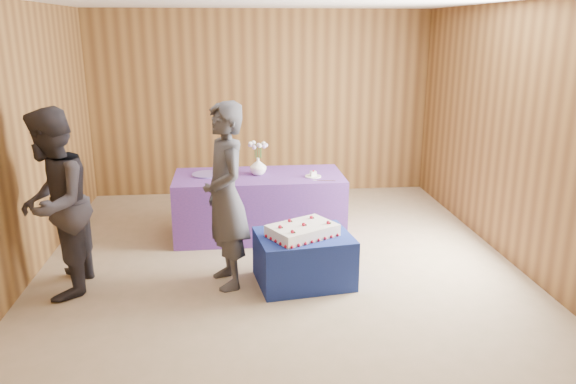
{
  "coord_description": "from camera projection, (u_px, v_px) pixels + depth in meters",
  "views": [
    {
      "loc": [
        -0.47,
        -5.33,
        2.44
      ],
      "look_at": [
        0.09,
        0.1,
        0.83
      ],
      "focal_mm": 35.0,
      "sensor_mm": 36.0,
      "label": 1
    }
  ],
  "objects": [
    {
      "name": "ground",
      "position": [
        280.0,
        272.0,
        5.82
      ],
      "size": [
        6.0,
        6.0,
        0.0
      ],
      "primitive_type": "plane",
      "color": "gray",
      "rests_on": "ground"
    },
    {
      "name": "room_shell",
      "position": [
        280.0,
        97.0,
        5.31
      ],
      "size": [
        5.04,
        6.04,
        2.72
      ],
      "color": "brown",
      "rests_on": "ground"
    },
    {
      "name": "cake_table",
      "position": [
        304.0,
        259.0,
        5.52
      ],
      "size": [
        0.99,
        0.82,
        0.5
      ],
      "primitive_type": "cube",
      "rotation": [
        0.0,
        0.0,
        0.14
      ],
      "color": "navy",
      "rests_on": "ground"
    },
    {
      "name": "serving_table",
      "position": [
        259.0,
        205.0,
        6.78
      ],
      "size": [
        2.0,
        0.9,
        0.75
      ],
      "primitive_type": "cube",
      "rotation": [
        0.0,
        0.0,
        0.0
      ],
      "color": "#68338C",
      "rests_on": "ground"
    },
    {
      "name": "sheet_cake",
      "position": [
        302.0,
        230.0,
        5.41
      ],
      "size": [
        0.77,
        0.69,
        0.15
      ],
      "rotation": [
        0.0,
        0.0,
        0.5
      ],
      "color": "white",
      "rests_on": "cake_table"
    },
    {
      "name": "vase",
      "position": [
        258.0,
        166.0,
        6.67
      ],
      "size": [
        0.25,
        0.25,
        0.2
      ],
      "primitive_type": "imported",
      "rotation": [
        0.0,
        0.0,
        -0.36
      ],
      "color": "white",
      "rests_on": "serving_table"
    },
    {
      "name": "flower_spray",
      "position": [
        258.0,
        145.0,
        6.59
      ],
      "size": [
        0.23,
        0.24,
        0.18
      ],
      "color": "#2D5F26",
      "rests_on": "vase"
    },
    {
      "name": "platter",
      "position": [
        207.0,
        174.0,
        6.66
      ],
      "size": [
        0.46,
        0.46,
        0.02
      ],
      "primitive_type": "cylinder",
      "rotation": [
        0.0,
        0.0,
        -0.38
      ],
      "color": "#6552A5",
      "rests_on": "serving_table"
    },
    {
      "name": "plate",
      "position": [
        313.0,
        176.0,
        6.59
      ],
      "size": [
        0.19,
        0.19,
        0.01
      ],
      "primitive_type": "cylinder",
      "rotation": [
        0.0,
        0.0,
        0.01
      ],
      "color": "white",
      "rests_on": "serving_table"
    },
    {
      "name": "cake_slice",
      "position": [
        313.0,
        173.0,
        6.58
      ],
      "size": [
        0.08,
        0.07,
        0.08
      ],
      "rotation": [
        0.0,
        0.0,
        0.27
      ],
      "color": "white",
      "rests_on": "plate"
    },
    {
      "name": "knife",
      "position": [
        324.0,
        181.0,
        6.42
      ],
      "size": [
        0.26,
        0.07,
        0.0
      ],
      "primitive_type": "cube",
      "rotation": [
        0.0,
        0.0,
        -0.21
      ],
      "color": "#ADAEB2",
      "rests_on": "serving_table"
    },
    {
      "name": "guest_left",
      "position": [
        225.0,
        196.0,
        5.31
      ],
      "size": [
        0.59,
        0.75,
        1.8
      ],
      "primitive_type": "imported",
      "rotation": [
        0.0,
        0.0,
        -1.3
      ],
      "color": "#383A42",
      "rests_on": "ground"
    },
    {
      "name": "guest_right",
      "position": [
        54.0,
        204.0,
        5.13
      ],
      "size": [
        0.69,
        0.87,
        1.77
      ],
      "primitive_type": "imported",
      "rotation": [
        0.0,
        0.0,
        -1.55
      ],
      "color": "#2F2E37",
      "rests_on": "ground"
    }
  ]
}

